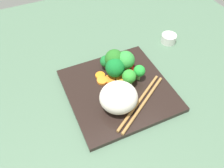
{
  "coord_description": "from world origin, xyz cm",
  "views": [
    {
      "loc": [
        18.2,
        36.0,
        48.49
      ],
      "look_at": [
        1.65,
        -0.49,
        3.29
      ],
      "focal_mm": 38.05,
      "sensor_mm": 36.0,
      "label": 1
    }
  ],
  "objects_px": {
    "square_plate": "(118,90)",
    "rice_mound": "(119,98)",
    "broccoli_floret_5": "(114,59)",
    "sauce_cup": "(169,39)",
    "chopstick_pair": "(141,103)",
    "carrot_slice_3": "(100,75)"
  },
  "relations": [
    {
      "from": "broccoli_floret_5",
      "to": "chopstick_pair",
      "type": "bearing_deg",
      "value": 94.34
    },
    {
      "from": "broccoli_floret_5",
      "to": "sauce_cup",
      "type": "relative_size",
      "value": 1.44
    },
    {
      "from": "rice_mound",
      "to": "broccoli_floret_5",
      "type": "bearing_deg",
      "value": -110.51
    },
    {
      "from": "rice_mound",
      "to": "chopstick_pair",
      "type": "xyz_separation_m",
      "value": [
        -0.06,
        0.01,
        -0.03
      ]
    },
    {
      "from": "rice_mound",
      "to": "sauce_cup",
      "type": "bearing_deg",
      "value": -145.98
    },
    {
      "from": "rice_mound",
      "to": "broccoli_floret_5",
      "type": "distance_m",
      "value": 0.13
    },
    {
      "from": "square_plate",
      "to": "rice_mound",
      "type": "distance_m",
      "value": 0.08
    },
    {
      "from": "chopstick_pair",
      "to": "carrot_slice_3",
      "type": "bearing_deg",
      "value": 80.8
    },
    {
      "from": "sauce_cup",
      "to": "rice_mound",
      "type": "bearing_deg",
      "value": 34.02
    },
    {
      "from": "square_plate",
      "to": "sauce_cup",
      "type": "distance_m",
      "value": 0.27
    },
    {
      "from": "rice_mound",
      "to": "broccoli_floret_5",
      "type": "height_order",
      "value": "rice_mound"
    },
    {
      "from": "square_plate",
      "to": "carrot_slice_3",
      "type": "bearing_deg",
      "value": -66.51
    },
    {
      "from": "broccoli_floret_5",
      "to": "chopstick_pair",
      "type": "height_order",
      "value": "broccoli_floret_5"
    },
    {
      "from": "broccoli_floret_5",
      "to": "sauce_cup",
      "type": "distance_m",
      "value": 0.23
    },
    {
      "from": "sauce_cup",
      "to": "square_plate",
      "type": "bearing_deg",
      "value": 27.47
    },
    {
      "from": "chopstick_pair",
      "to": "broccoli_floret_5",
      "type": "bearing_deg",
      "value": 61.55
    },
    {
      "from": "sauce_cup",
      "to": "chopstick_pair",
      "type": "bearing_deg",
      "value": 42.67
    },
    {
      "from": "carrot_slice_3",
      "to": "sauce_cup",
      "type": "distance_m",
      "value": 0.27
    },
    {
      "from": "broccoli_floret_5",
      "to": "carrot_slice_3",
      "type": "height_order",
      "value": "broccoli_floret_5"
    },
    {
      "from": "rice_mound",
      "to": "carrot_slice_3",
      "type": "xyz_separation_m",
      "value": [
        -0.0,
        -0.12,
        -0.04
      ]
    },
    {
      "from": "square_plate",
      "to": "rice_mound",
      "type": "height_order",
      "value": "rice_mound"
    },
    {
      "from": "square_plate",
      "to": "carrot_slice_3",
      "type": "relative_size",
      "value": 9.84
    }
  ]
}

